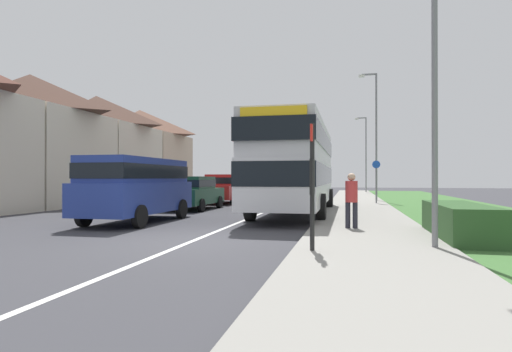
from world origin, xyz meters
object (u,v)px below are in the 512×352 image
Objects in this scene: parked_car_red at (225,188)px; bus_stop_sign at (312,177)px; parked_van_blue at (137,184)px; double_decker_bus at (296,163)px; street_lamp_mid at (375,129)px; street_lamp_far at (365,150)px; street_lamp_near at (429,28)px; pedestrian_at_stop at (351,198)px; parked_car_dark_green at (193,191)px; cycle_route_sign at (376,180)px.

bus_stop_sign is (6.65, -16.09, 0.59)m from parked_car_red.
double_decker_bus is at bearing 40.22° from parked_van_blue.
bus_stop_sign is 19.63m from street_lamp_mid.
parked_car_red is 0.59× the size of street_lamp_far.
street_lamp_near is 34.68m from street_lamp_far.
double_decker_bus is 11.00m from street_lamp_mid.
street_lamp_far is at bearing 90.04° from street_lamp_mid.
street_lamp_mid is at bearing 84.34° from pedestrian_at_stop.
cycle_route_sign reaches higher than parked_car_dark_green.
parked_van_blue is 3.13× the size of pedestrian_at_stop.
parked_car_dark_green is (-5.20, 1.66, -1.26)m from double_decker_bus.
pedestrian_at_stop is at bearing -92.73° from street_lamp_far.
double_decker_bus reaches higher than cycle_route_sign.
street_lamp_mid is (1.53, 15.40, 3.67)m from pedestrian_at_stop.
parked_car_dark_green is at bearing -109.92° from street_lamp_far.
parked_van_blue is at bearing -127.71° from cycle_route_sign.
parked_car_red is (0.02, 5.21, 0.06)m from parked_car_dark_green.
parked_van_blue is 1.21× the size of parked_car_dark_green.
street_lamp_far is (0.09, 19.40, 2.98)m from cycle_route_sign.
street_lamp_near is at bearing -47.90° from parked_car_dark_green.
street_lamp_far is (-0.04, 34.68, -0.21)m from street_lamp_near.
parked_car_red reaches higher than parked_car_dark_green.
parked_car_dark_green is at bearing 121.53° from bus_stop_sign.
street_lamp_mid reaches higher than parked_car_dark_green.
double_decker_bus is 2.35× the size of parked_car_red.
double_decker_bus is at bearing 112.68° from pedestrian_at_stop.
street_lamp_mid is at bearing 90.07° from street_lamp_near.
street_lamp_far is (3.76, 26.38, 2.26)m from double_decker_bus.
street_lamp_near reaches higher than street_lamp_far.
bus_stop_sign is (-0.77, -3.85, 0.56)m from pedestrian_at_stop.
street_lamp_mid is at bearing 69.36° from double_decker_bus.
double_decker_bus is 2.50× the size of parked_car_dark_green.
cycle_route_sign is (3.68, 6.98, -0.71)m from double_decker_bus.
street_lamp_near is (2.32, 0.93, 3.07)m from bus_stop_sign.
parked_van_blue reaches higher than pedestrian_at_stop.
parked_car_red is 8.86m from cycle_route_sign.
cycle_route_sign is at bearing 90.46° from street_lamp_near.
street_lamp_mid is (8.95, 3.16, 3.69)m from parked_car_red.
parked_van_blue is at bearing -121.59° from street_lamp_mid.
street_lamp_far is (8.96, 24.72, 3.52)m from parked_car_dark_green.
parked_car_red is at bearing 121.22° from pedestrian_at_stop.
double_decker_bus is 5.94m from pedestrian_at_stop.
street_lamp_near is at bearing -59.39° from parked_car_red.
double_decker_bus is 2.07× the size of parked_van_blue.
street_lamp_mid is at bearing 88.12° from cycle_route_sign.
street_lamp_mid reaches higher than pedestrian_at_stop.
double_decker_bus is 8.68m from parked_car_red.
double_decker_bus is 1.32× the size of street_lamp_mid.
cycle_route_sign is 15.61m from street_lamp_near.
parked_van_blue reaches higher than parked_car_dark_green.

